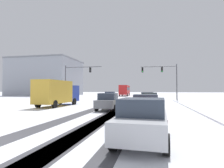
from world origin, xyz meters
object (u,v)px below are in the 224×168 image
object	(u,v)px
traffic_signal_near_right	(164,75)
office_building_far_left_block	(47,77)
bus_oncoming	(125,90)
car_blue_lead	(110,96)
car_red_fifth	(145,106)
traffic_signal_near_left	(75,76)
box_truck_delivery	(58,92)
car_yellow_cab_third	(149,100)
car_white_second	(148,98)
car_grey_fourth	(108,102)
car_silver_sixth	(143,120)

from	to	relation	value
traffic_signal_near_right	office_building_far_left_block	size ratio (longest dim) A/B	0.30
traffic_signal_near_right	bus_oncoming	size ratio (longest dim) A/B	0.59
traffic_signal_near_right	car_blue_lead	world-z (taller)	traffic_signal_near_right
car_red_fifth	traffic_signal_near_left	bearing A→B (deg)	124.81
box_truck_delivery	bus_oncoming	bearing A→B (deg)	86.36
car_yellow_cab_third	office_building_far_left_block	size ratio (longest dim) A/B	0.20
traffic_signal_near_left	car_yellow_cab_third	bearing A→B (deg)	-38.22
traffic_signal_near_right	office_building_far_left_block	world-z (taller)	office_building_far_left_block
car_white_second	car_grey_fourth	size ratio (longest dim) A/B	1.02
car_red_fifth	car_silver_sixth	distance (m)	6.03
car_white_second	box_truck_delivery	distance (m)	12.10
bus_oncoming	office_building_far_left_block	distance (m)	28.58
traffic_signal_near_left	car_white_second	distance (m)	14.90
car_white_second	car_silver_sixth	bearing A→B (deg)	-89.38
car_yellow_cab_third	car_grey_fourth	xyz separation A→B (m)	(-3.78, -4.26, 0.00)
car_yellow_cab_third	car_silver_sixth	size ratio (longest dim) A/B	1.00
traffic_signal_near_left	car_silver_sixth	size ratio (longest dim) A/B	1.70
traffic_signal_near_right	box_truck_delivery	distance (m)	19.27
car_white_second	car_red_fifth	size ratio (longest dim) A/B	1.01
traffic_signal_near_left	bus_oncoming	world-z (taller)	traffic_signal_near_left
car_blue_lead	car_white_second	world-z (taller)	same
car_blue_lead	car_silver_sixth	distance (m)	26.14
car_white_second	car_silver_sixth	xyz separation A→B (m)	(0.21, -19.47, 0.00)
car_silver_sixth	box_truck_delivery	xyz separation A→B (m)	(-10.68, 13.47, 0.82)
traffic_signal_near_right	car_silver_sixth	distance (m)	27.60
office_building_far_left_block	traffic_signal_near_right	bearing A→B (deg)	-33.84
car_blue_lead	car_red_fifth	world-z (taller)	same
car_yellow_cab_third	car_grey_fourth	distance (m)	5.70
car_blue_lead	car_yellow_cab_third	world-z (taller)	same
car_grey_fourth	car_silver_sixth	xyz separation A→B (m)	(3.72, -10.32, 0.00)
car_white_second	bus_oncoming	world-z (taller)	bus_oncoming
car_grey_fourth	box_truck_delivery	xyz separation A→B (m)	(-6.96, 3.15, 0.82)
traffic_signal_near_left	office_building_far_left_block	bearing A→B (deg)	129.30
traffic_signal_near_left	car_grey_fourth	world-z (taller)	traffic_signal_near_left
traffic_signal_near_right	office_building_far_left_block	bearing A→B (deg)	146.16
bus_oncoming	box_truck_delivery	bearing A→B (deg)	-93.64
traffic_signal_near_right	box_truck_delivery	bearing A→B (deg)	-133.75
car_red_fifth	car_silver_sixth	xyz separation A→B (m)	(0.10, -6.03, 0.00)
car_white_second	office_building_far_left_block	bearing A→B (deg)	136.96
traffic_signal_near_right	car_blue_lead	size ratio (longest dim) A/B	1.55
car_white_second	box_truck_delivery	bearing A→B (deg)	-150.19
office_building_far_left_block	box_truck_delivery	bearing A→B (deg)	-57.12
car_yellow_cab_third	car_silver_sixth	xyz separation A→B (m)	(-0.06, -14.58, 0.00)
box_truck_delivery	traffic_signal_near_left	bearing A→B (deg)	103.25
car_yellow_cab_third	car_red_fifth	world-z (taller)	same
traffic_signal_near_left	office_building_far_left_block	size ratio (longest dim) A/B	0.33
car_yellow_cab_third	car_white_second	bearing A→B (deg)	93.19
car_grey_fourth	office_building_far_left_block	xyz separation A→B (m)	(-32.71, 42.97, 5.56)
car_blue_lead	car_grey_fourth	bearing A→B (deg)	-78.18
traffic_signal_near_right	box_truck_delivery	size ratio (longest dim) A/B	0.87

